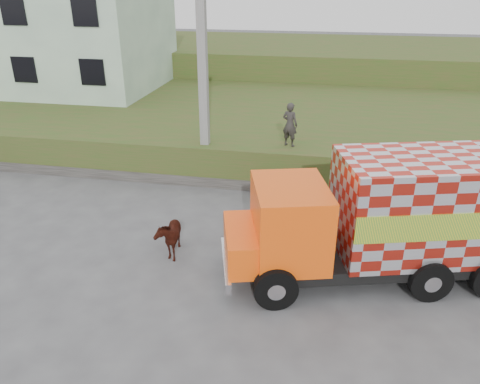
% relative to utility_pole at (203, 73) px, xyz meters
% --- Properties ---
extents(ground, '(120.00, 120.00, 0.00)m').
position_rel_utility_pole_xyz_m(ground, '(1.00, -4.60, -4.08)').
color(ground, '#474749').
rests_on(ground, ground).
extents(embankment, '(40.00, 12.00, 1.50)m').
position_rel_utility_pole_xyz_m(embankment, '(1.00, 5.40, -3.33)').
color(embankment, '#30541C').
rests_on(embankment, ground).
extents(embankment_far, '(40.00, 12.00, 3.00)m').
position_rel_utility_pole_xyz_m(embankment_far, '(1.00, 17.40, -2.58)').
color(embankment_far, '#30541C').
rests_on(embankment_far, ground).
extents(retaining_strip, '(16.00, 0.50, 0.40)m').
position_rel_utility_pole_xyz_m(retaining_strip, '(-1.00, -0.40, -3.88)').
color(retaining_strip, '#595651').
rests_on(retaining_strip, ground).
extents(building, '(10.00, 8.00, 6.00)m').
position_rel_utility_pole_xyz_m(building, '(-10.00, 8.40, 0.42)').
color(building, silver).
rests_on(building, embankment).
extents(utility_pole, '(1.20, 0.30, 8.00)m').
position_rel_utility_pole_xyz_m(utility_pole, '(0.00, 0.00, 0.00)').
color(utility_pole, gray).
rests_on(utility_pole, ground).
extents(cargo_truck, '(7.62, 4.14, 3.25)m').
position_rel_utility_pole_xyz_m(cargo_truck, '(6.03, -5.14, -2.40)').
color(cargo_truck, black).
rests_on(cargo_truck, ground).
extents(cow, '(0.89, 1.47, 1.16)m').
position_rel_utility_pole_xyz_m(cow, '(0.28, -5.18, -3.49)').
color(cow, black).
rests_on(cow, ground).
extents(pedestrian, '(0.68, 0.58, 1.60)m').
position_rel_utility_pole_xyz_m(pedestrian, '(3.07, 0.37, -1.78)').
color(pedestrian, '#2E2C29').
rests_on(pedestrian, embankment).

